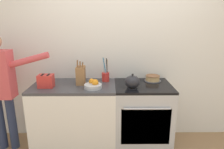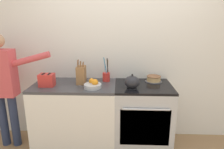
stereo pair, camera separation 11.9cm
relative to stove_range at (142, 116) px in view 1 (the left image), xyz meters
The scene contains 10 objects.
wall_back 0.95m from the stove_range, 129.14° to the left, with size 8.00×0.04×2.60m.
counter_cabinet 0.92m from the stove_range, behind, with size 1.10×0.63×0.91m.
stove_range is the anchor object (origin of this frame).
layer_cake 0.54m from the stove_range, 46.33° to the left, with size 0.23×0.23×0.08m.
tea_kettle 0.57m from the stove_range, 142.52° to the right, with size 0.23×0.19×0.18m.
knife_block 1.01m from the stove_range, behind, with size 0.11×0.17×0.33m.
utensil_crock 0.75m from the stove_range, 161.61° to the left, with size 0.10×0.10×0.34m.
fruit_bowl 0.83m from the stove_range, 169.13° to the right, with size 0.22×0.22×0.12m.
toaster 1.37m from the stove_range, behind, with size 0.20×0.14×0.17m.
person_baker 1.92m from the stove_range, behind, with size 0.91×0.20×1.58m.
Camera 1 is at (-0.16, -2.20, 1.74)m, focal length 32.00 mm.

